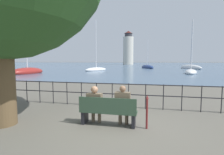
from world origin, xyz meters
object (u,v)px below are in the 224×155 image
at_px(sailboat_3, 190,67).
at_px(harbor_lighthouse, 128,49).
at_px(closed_umbrella, 147,110).
at_px(sailboat_5, 96,69).
at_px(seated_person_left, 95,103).
at_px(sailboat_0, 191,72).
at_px(sailboat_1, 27,72).
at_px(park_bench, 108,112).
at_px(seated_person_right, 123,104).
at_px(sailboat_2, 147,67).

distance_m(sailboat_3, harbor_lighthouse, 60.41).
xyz_separation_m(closed_umbrella, sailboat_5, (-11.25, 30.07, -0.28)).
bearing_deg(closed_umbrella, seated_person_left, 177.28).
bearing_deg(harbor_lighthouse, closed_umbrella, -82.25).
xyz_separation_m(sailboat_3, sailboat_5, (-21.39, -14.10, -0.08)).
distance_m(seated_person_left, harbor_lighthouse, 100.05).
relative_size(seated_person_left, sailboat_0, 0.14).
distance_m(sailboat_0, sailboat_1, 26.36).
distance_m(sailboat_3, sailboat_5, 25.62).
bearing_deg(park_bench, seated_person_left, 170.45).
bearing_deg(seated_person_right, park_bench, -170.56).
relative_size(seated_person_right, sailboat_3, 0.10).
height_order(sailboat_2, sailboat_5, sailboat_5).
relative_size(park_bench, sailboat_2, 0.21).
relative_size(sailboat_3, sailboat_5, 1.16).
bearing_deg(seated_person_left, seated_person_right, -0.06).
distance_m(seated_person_right, sailboat_1, 26.67).
bearing_deg(sailboat_5, seated_person_left, -50.08).
distance_m(sailboat_0, harbor_lighthouse, 77.03).
relative_size(closed_umbrella, sailboat_1, 0.11).
bearing_deg(sailboat_5, seated_person_right, -48.54).
bearing_deg(sailboat_1, seated_person_right, -38.13).
height_order(closed_umbrella, sailboat_0, sailboat_0).
xyz_separation_m(seated_person_right, sailboat_3, (10.87, 44.09, -0.32)).
xyz_separation_m(seated_person_left, sailboat_5, (-9.63, 29.99, -0.39)).
bearing_deg(sailboat_3, sailboat_1, -161.09).
bearing_deg(sailboat_5, sailboat_0, 6.55).
bearing_deg(sailboat_0, sailboat_5, 177.21).
height_order(closed_umbrella, harbor_lighthouse, harbor_lighthouse).
xyz_separation_m(seated_person_right, sailboat_5, (-10.52, 29.99, -0.40)).
height_order(park_bench, sailboat_5, sailboat_5).
xyz_separation_m(sailboat_0, sailboat_2, (-7.38, 20.43, 0.04)).
bearing_deg(seated_person_left, park_bench, -9.55).
bearing_deg(seated_person_left, harbor_lighthouse, 96.83).
xyz_separation_m(seated_person_right, sailboat_2, (-0.30, 45.51, -0.38)).
relative_size(seated_person_left, sailboat_2, 0.14).
xyz_separation_m(closed_umbrella, sailboat_0, (6.36, 25.16, -0.30)).
height_order(park_bench, seated_person_right, seated_person_right).
xyz_separation_m(seated_person_right, closed_umbrella, (0.73, -0.08, -0.12)).
xyz_separation_m(seated_person_left, sailboat_0, (7.98, 25.08, -0.40)).
bearing_deg(seated_person_left, sailboat_5, 107.79).
xyz_separation_m(seated_person_right, sailboat_1, (-18.59, 19.13, -0.37)).
bearing_deg(seated_person_left, closed_umbrella, -2.72).
xyz_separation_m(sailboat_1, harbor_lighthouse, (5.84, 79.86, 8.90)).
distance_m(seated_person_right, sailboat_3, 45.41).
bearing_deg(sailboat_0, sailboat_1, -154.15).
xyz_separation_m(sailboat_2, harbor_lighthouse, (-12.45, 53.47, 8.91)).
distance_m(seated_person_left, sailboat_1, 26.05).
bearing_deg(sailboat_3, closed_umbrella, -124.31).
height_order(seated_person_left, sailboat_5, sailboat_5).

